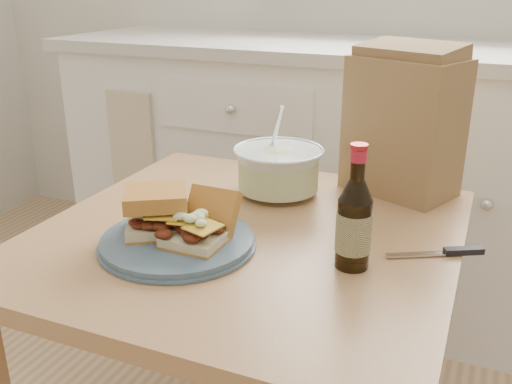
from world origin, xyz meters
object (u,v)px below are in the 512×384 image
at_px(coleslaw_bowl, 278,172).
at_px(paper_bag, 404,127).
at_px(plate, 178,242).
at_px(beer_bottle, 354,222).
at_px(dining_table, 247,274).

xyz_separation_m(coleslaw_bowl, paper_bag, (0.25, 0.13, 0.10)).
relative_size(plate, beer_bottle, 1.29).
xyz_separation_m(dining_table, paper_bag, (0.23, 0.35, 0.25)).
relative_size(coleslaw_bowl, beer_bottle, 0.94).
xyz_separation_m(dining_table, plate, (-0.09, -0.12, 0.11)).
bearing_deg(beer_bottle, plate, 169.82).
distance_m(dining_table, beer_bottle, 0.30).
relative_size(plate, paper_bag, 0.92).
bearing_deg(coleslaw_bowl, paper_bag, 27.33).
distance_m(dining_table, coleslaw_bowl, 0.27).
height_order(plate, paper_bag, paper_bag).
xyz_separation_m(beer_bottle, paper_bag, (0.00, 0.41, 0.07)).
distance_m(plate, beer_bottle, 0.33).
bearing_deg(beer_bottle, dining_table, 144.93).
height_order(coleslaw_bowl, beer_bottle, beer_bottle).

